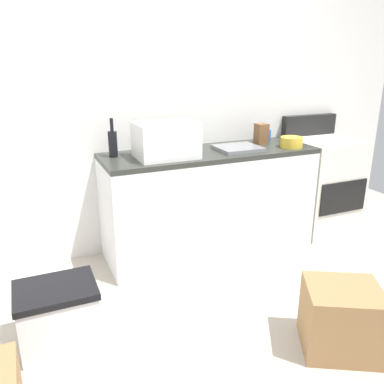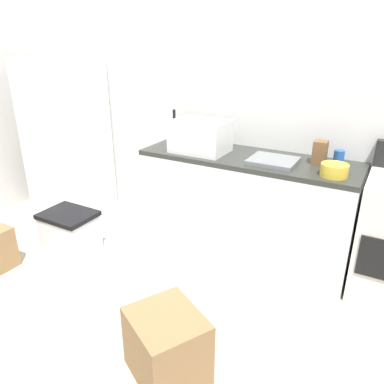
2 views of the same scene
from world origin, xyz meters
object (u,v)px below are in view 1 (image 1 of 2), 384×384
Objects in this scene: knife_block at (261,134)px; wine_bottle at (113,143)px; stove_oven at (321,183)px; mixing_bowl at (291,142)px; microwave at (166,140)px; coffee_mug at (267,135)px; cardboard_box_large at (341,319)px; storage_bin at (58,315)px.

wine_bottle is at bearing 178.99° from knife_block.
knife_block is at bearing -1.01° from wine_bottle.
stove_oven is 5.79× the size of mixing_bowl.
microwave is 4.60× the size of coffee_mug.
stove_oven is 0.72m from mixing_bowl.
stove_oven reaches higher than cardboard_box_large.
coffee_mug is (1.46, 0.08, -0.06)m from wine_bottle.
knife_block is (1.33, -0.02, -0.02)m from wine_bottle.
mixing_bowl reaches higher than cardboard_box_large.
wine_bottle is 0.65× the size of storage_bin.
coffee_mug is (-0.54, 0.18, 0.48)m from stove_oven.
knife_block is 0.29m from mixing_bowl.
microwave reaches higher than cardboard_box_large.
cardboard_box_large is at bearing -68.63° from microwave.
stove_oven is at bearing -18.77° from coffee_mug.
microwave reaches higher than coffee_mug.
coffee_mug is 0.24× the size of cardboard_box_large.
coffee_mug is 0.22× the size of storage_bin.
mixing_bowl is at bearing -56.90° from knife_block.
storage_bin is (-2.58, -0.77, -0.27)m from stove_oven.
coffee_mug is 1.90m from cardboard_box_large.
coffee_mug is at bearing 13.38° from microwave.
stove_oven is at bearing 16.95° from mixing_bowl.
knife_block is at bearing 9.16° from microwave.
microwave is 1.12m from mixing_bowl.
knife_block is 0.39× the size of storage_bin.
mixing_bowl is at bearing 16.57° from storage_bin.
wine_bottle reaches higher than microwave.
wine_bottle is 0.72× the size of cardboard_box_large.
mixing_bowl is 0.41× the size of storage_bin.
knife_block reaches higher than coffee_mug.
storage_bin is at bearing -154.87° from coffee_mug.
mixing_bowl is (1.12, -0.08, -0.09)m from microwave.
knife_block is 0.43× the size of cardboard_box_large.
knife_block is 1.79m from cardboard_box_large.
knife_block is at bearing 173.17° from stove_oven.
knife_block is at bearing 123.10° from mixing_bowl.
stove_oven is at bearing 53.70° from cardboard_box_large.
coffee_mug is 0.53× the size of mixing_bowl.
mixing_bowl reaches higher than storage_bin.
microwave is 2.42× the size of mixing_bowl.
cardboard_box_large is at bearing -104.88° from knife_block.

